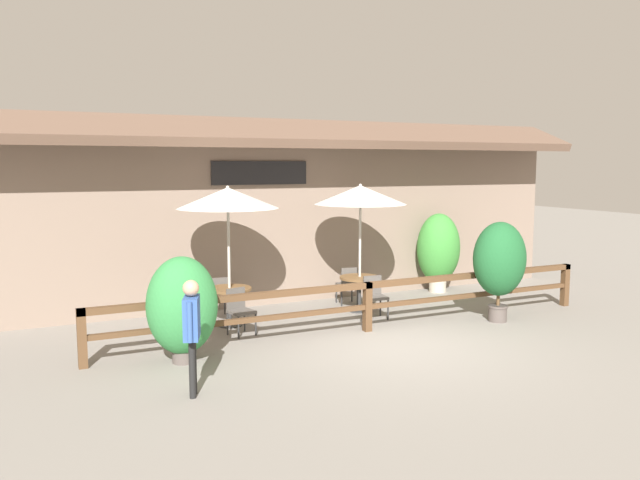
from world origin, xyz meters
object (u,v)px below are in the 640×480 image
(chair_middle_wallside, at_px, (348,283))
(chair_middle_streetside, at_px, (375,295))
(potted_plant_broad_leaf, at_px, (438,249))
(patio_umbrella_near, at_px, (228,198))
(dining_table_middle, at_px, (360,284))
(potted_plant_corner_fern, at_px, (499,261))
(potted_plant_tall_tropical, at_px, (182,306))
(chair_near_wallside, at_px, (219,295))
(chair_near_streetside, at_px, (239,309))
(patio_umbrella_middle, at_px, (360,195))
(pedestrian, at_px, (192,322))
(dining_table_near, at_px, (230,296))

(chair_middle_wallside, bearing_deg, chair_middle_streetside, 95.21)
(chair_middle_streetside, bearing_deg, potted_plant_broad_leaf, 36.93)
(chair_middle_streetside, bearing_deg, patio_umbrella_near, 173.29)
(dining_table_middle, bearing_deg, potted_plant_corner_fern, -43.26)
(potted_plant_tall_tropical, bearing_deg, chair_near_wallside, 62.76)
(potted_plant_tall_tropical, bearing_deg, potted_plant_broad_leaf, 22.21)
(chair_near_streetside, distance_m, chair_middle_wallside, 3.32)
(chair_middle_wallside, xyz_separation_m, potted_plant_broad_leaf, (2.72, 0.31, 0.58))
(potted_plant_tall_tropical, xyz_separation_m, potted_plant_broad_leaf, (7.08, 2.89, 0.15))
(patio_umbrella_middle, xyz_separation_m, dining_table_middle, (0.00, -0.00, -1.93))
(potted_plant_tall_tropical, xyz_separation_m, pedestrian, (-0.22, -1.53, 0.12))
(chair_near_wallside, bearing_deg, chair_middle_wallside, -179.48)
(patio_umbrella_middle, bearing_deg, chair_middle_streetside, -91.03)
(chair_middle_wallside, distance_m, potted_plant_broad_leaf, 2.79)
(pedestrian, bearing_deg, patio_umbrella_middle, 146.51)
(potted_plant_tall_tropical, bearing_deg, chair_middle_wallside, 30.62)
(chair_near_streetside, bearing_deg, chair_middle_wallside, 9.65)
(patio_umbrella_middle, height_order, potted_plant_broad_leaf, patio_umbrella_middle)
(patio_umbrella_middle, bearing_deg, potted_plant_broad_leaf, 19.40)
(dining_table_middle, xyz_separation_m, potted_plant_corner_fern, (2.12, -1.99, 0.65))
(pedestrian, bearing_deg, potted_plant_tall_tropical, -168.83)
(chair_near_wallside, xyz_separation_m, chair_middle_wallside, (3.02, -0.04, 0.00))
(potted_plant_corner_fern, bearing_deg, patio_umbrella_near, 158.42)
(chair_near_streetside, height_order, dining_table_middle, chair_near_streetside)
(patio_umbrella_middle, distance_m, dining_table_middle, 1.93)
(dining_table_near, bearing_deg, chair_near_streetside, -92.04)
(patio_umbrella_near, relative_size, chair_near_wallside, 3.18)
(dining_table_near, height_order, dining_table_middle, same)
(patio_umbrella_near, distance_m, chair_middle_wallside, 3.69)
(patio_umbrella_middle, relative_size, chair_middle_wallside, 3.18)
(patio_umbrella_middle, relative_size, potted_plant_tall_tropical, 1.60)
(patio_umbrella_near, relative_size, pedestrian, 1.70)
(chair_near_wallside, bearing_deg, patio_umbrella_middle, 167.71)
(dining_table_near, bearing_deg, chair_near_wallside, 91.46)
(patio_umbrella_middle, height_order, dining_table_middle, patio_umbrella_middle)
(patio_umbrella_middle, bearing_deg, chair_near_wallside, 166.47)
(patio_umbrella_near, xyz_separation_m, chair_near_wallside, (-0.02, 0.70, -2.04))
(chair_near_wallside, distance_m, chair_middle_wallside, 3.02)
(patio_umbrella_near, xyz_separation_m, chair_middle_wallside, (3.00, 0.67, -2.04))
(patio_umbrella_near, xyz_separation_m, chair_near_streetside, (-0.03, -0.71, -2.04))
(dining_table_near, xyz_separation_m, dining_table_middle, (2.93, -0.00, 0.00))
(dining_table_middle, bearing_deg, dining_table_near, 179.91)
(dining_table_near, distance_m, chair_near_wallside, 0.71)
(potted_plant_tall_tropical, height_order, potted_plant_corner_fern, potted_plant_corner_fern)
(dining_table_near, distance_m, pedestrian, 3.82)
(dining_table_near, height_order, chair_near_streetside, chair_near_streetside)
(chair_near_wallside, height_order, potted_plant_tall_tropical, potted_plant_tall_tropical)
(chair_middle_wallside, height_order, potted_plant_broad_leaf, potted_plant_broad_leaf)
(pedestrian, bearing_deg, chair_middle_streetside, 140.79)
(potted_plant_tall_tropical, distance_m, pedestrian, 1.55)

